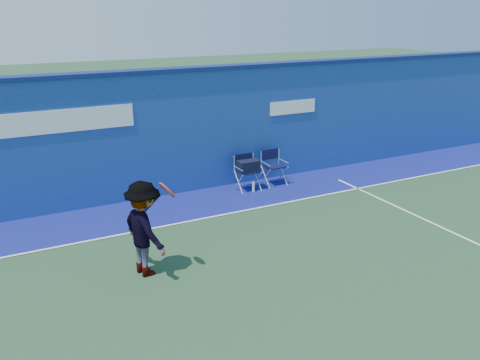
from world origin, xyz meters
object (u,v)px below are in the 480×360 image
directors_chair_left (248,175)px  tennis_player (144,229)px  directors_chair_right (274,174)px  water_bottle (253,187)px

directors_chair_left → tennis_player: size_ratio=0.54×
tennis_player → directors_chair_left: bearing=39.9°
directors_chair_right → water_bottle: 0.83m
directors_chair_left → tennis_player: bearing=-140.1°
directors_chair_right → water_bottle: directors_chair_right is taller
directors_chair_right → tennis_player: (-4.41, -3.08, 0.56)m
directors_chair_left → directors_chair_right: bearing=5.4°
water_bottle → tennis_player: bearing=-142.5°
directors_chair_right → directors_chair_left: bearing=-174.6°
directors_chair_left → directors_chair_right: size_ratio=1.01×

